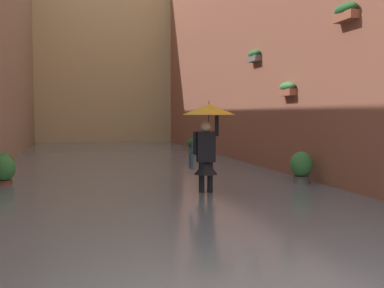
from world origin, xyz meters
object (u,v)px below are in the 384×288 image
object	(u,v)px
potted_plant_near_left	(301,168)
potted_plant_mid_left	(192,145)
person_wading	(207,129)
potted_plant_near_right	(4,167)
potted_plant_mid_right	(4,172)

from	to	relation	value
potted_plant_near_left	potted_plant_mid_left	bearing A→B (deg)	-90.10
person_wading	potted_plant_near_left	size ratio (longest dim) A/B	2.23
person_wading	potted_plant_near_right	world-z (taller)	person_wading
person_wading	potted_plant_mid_right	size ratio (longest dim) A/B	2.43
potted_plant_mid_left	person_wading	bearing A→B (deg)	77.32
potted_plant_near_right	potted_plant_mid_left	xyz separation A→B (m)	(-7.11, -7.56, -0.03)
potted_plant_near_right	potted_plant_mid_right	bearing A→B (deg)	98.47
person_wading	potted_plant_near_left	bearing A→B (deg)	-164.37
potted_plant_mid_right	potted_plant_near_left	world-z (taller)	potted_plant_near_left
potted_plant_mid_left	potted_plant_near_right	bearing A→B (deg)	46.76
potted_plant_mid_left	potted_plant_mid_right	world-z (taller)	potted_plant_mid_right
person_wading	potted_plant_mid_right	distance (m)	4.93
person_wading	potted_plant_mid_left	distance (m)	11.75
potted_plant_near_right	potted_plant_near_left	distance (m)	7.75
potted_plant_near_right	potted_plant_mid_right	world-z (taller)	potted_plant_mid_right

